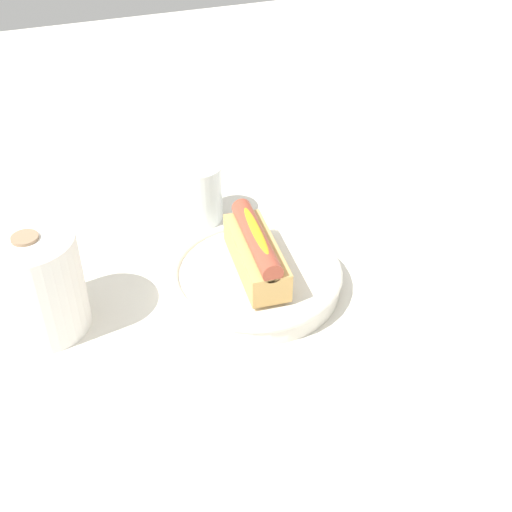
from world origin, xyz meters
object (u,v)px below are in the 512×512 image
serving_bowl (256,277)px  water_glass (199,194)px  paper_towel_roll (37,284)px  hotdog_front (256,251)px

serving_bowl → water_glass: 0.19m
serving_bowl → paper_towel_roll: bearing=84.6°
water_glass → paper_towel_roll: paper_towel_roll is taller
hotdog_front → paper_towel_roll: bearing=84.6°
serving_bowl → paper_towel_roll: 0.27m
hotdog_front → serving_bowl: bearing=-90.0°
serving_bowl → hotdog_front: hotdog_front is taller
hotdog_front → water_glass: (0.18, 0.02, -0.02)m
hotdog_front → paper_towel_roll: paper_towel_roll is taller
serving_bowl → hotdog_front: bearing=90.0°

